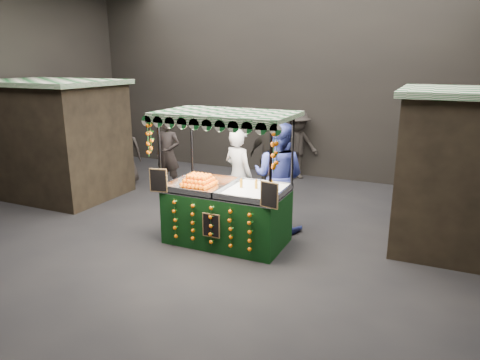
% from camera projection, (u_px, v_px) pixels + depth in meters
% --- Properties ---
extents(ground, '(12.00, 12.00, 0.00)m').
position_uv_depth(ground, '(204.00, 239.00, 7.73)').
color(ground, black).
rests_on(ground, ground).
extents(market_hall, '(12.10, 10.10, 5.05)m').
position_uv_depth(market_hall, '(200.00, 36.00, 6.83)').
color(market_hall, black).
rests_on(market_hall, ground).
extents(neighbour_stall_left, '(3.00, 2.20, 2.60)m').
position_uv_depth(neighbour_stall_left, '(54.00, 138.00, 10.02)').
color(neighbour_stall_left, black).
rests_on(neighbour_stall_left, ground).
extents(juice_stall, '(2.30, 1.35, 2.23)m').
position_uv_depth(juice_stall, '(226.00, 204.00, 7.43)').
color(juice_stall, black).
rests_on(juice_stall, ground).
extents(vendor_grey, '(0.76, 0.63, 1.80)m').
position_uv_depth(vendor_grey, '(238.00, 176.00, 8.41)').
color(vendor_grey, gray).
rests_on(vendor_grey, ground).
extents(vendor_blue, '(1.00, 0.80, 1.99)m').
position_uv_depth(vendor_blue, '(278.00, 177.00, 7.98)').
color(vendor_blue, navy).
rests_on(vendor_blue, ground).
extents(shopper_0, '(0.64, 0.42, 1.74)m').
position_uv_depth(shopper_0, '(168.00, 154.00, 10.50)').
color(shopper_0, black).
rests_on(shopper_0, ground).
extents(shopper_1, '(0.93, 0.88, 1.53)m').
position_uv_depth(shopper_1, '(428.00, 190.00, 7.97)').
color(shopper_1, black).
rests_on(shopper_1, ground).
extents(shopper_2, '(1.14, 0.61, 1.85)m').
position_uv_depth(shopper_2, '(271.00, 157.00, 9.94)').
color(shopper_2, '#272420').
rests_on(shopper_2, ground).
extents(shopper_3, '(1.29, 1.28, 1.79)m').
position_uv_depth(shopper_3, '(297.00, 145.00, 11.44)').
color(shopper_3, '#2E2825').
rests_on(shopper_3, ground).
extents(shopper_4, '(0.95, 0.91, 1.64)m').
position_uv_depth(shopper_4, '(125.00, 152.00, 11.00)').
color(shopper_4, black).
rests_on(shopper_4, ground).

